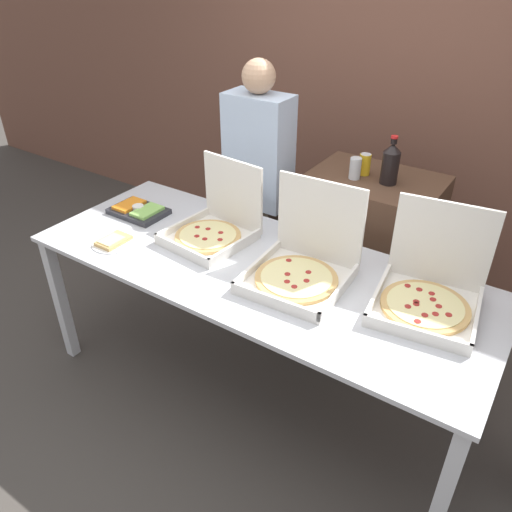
# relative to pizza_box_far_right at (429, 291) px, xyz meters

# --- Properties ---
(ground_plane) EXTENTS (16.00, 16.00, 0.00)m
(ground_plane) POSITION_rel_pizza_box_far_right_xyz_m (-0.81, -0.15, -0.94)
(ground_plane) COLOR #423D38
(brick_wall_behind) EXTENTS (10.00, 0.06, 2.80)m
(brick_wall_behind) POSITION_rel_pizza_box_far_right_xyz_m (-0.81, 1.55, 0.46)
(brick_wall_behind) COLOR brown
(brick_wall_behind) RESTS_ON ground_plane
(buffet_table) EXTENTS (2.37, 0.92, 0.86)m
(buffet_table) POSITION_rel_pizza_box_far_right_xyz_m (-0.81, -0.15, -0.17)
(buffet_table) COLOR silver
(buffet_table) RESTS_ON ground_plane
(pizza_box_far_right) EXTENTS (0.49, 0.50, 0.43)m
(pizza_box_far_right) POSITION_rel_pizza_box_far_right_xyz_m (0.00, 0.00, 0.00)
(pizza_box_far_right) COLOR silver
(pizza_box_far_right) RESTS_ON buffet_table
(pizza_box_near_left) EXTENTS (0.44, 0.46, 0.40)m
(pizza_box_near_left) POSITION_rel_pizza_box_far_right_xyz_m (-1.15, -0.05, -0.00)
(pizza_box_near_left) COLOR silver
(pizza_box_near_left) RESTS_ON buffet_table
(pizza_box_far_left) EXTENTS (0.47, 0.48, 0.44)m
(pizza_box_far_left) POSITION_rel_pizza_box_far_right_xyz_m (-0.56, -0.13, 0.00)
(pizza_box_far_left) COLOR silver
(pizza_box_far_left) RESTS_ON buffet_table
(paper_plate_front_left) EXTENTS (0.23, 0.23, 0.03)m
(paper_plate_front_left) POSITION_rel_pizza_box_far_right_xyz_m (-1.56, -0.40, -0.07)
(paper_plate_front_left) COLOR white
(paper_plate_front_left) RESTS_ON buffet_table
(veggie_tray) EXTENTS (0.33, 0.22, 0.05)m
(veggie_tray) POSITION_rel_pizza_box_far_right_xyz_m (-1.70, -0.08, -0.06)
(veggie_tray) COLOR #28282D
(veggie_tray) RESTS_ON buffet_table
(sideboard_podium) EXTENTS (0.75, 0.57, 1.08)m
(sideboard_podium) POSITION_rel_pizza_box_far_right_xyz_m (-0.56, 0.71, -0.40)
(sideboard_podium) COLOR #4C3323
(sideboard_podium) RESTS_ON ground_plane
(soda_bottle) EXTENTS (0.10, 0.10, 0.27)m
(soda_bottle) POSITION_rel_pizza_box_far_right_xyz_m (-0.47, 0.68, 0.26)
(soda_bottle) COLOR black
(soda_bottle) RESTS_ON sideboard_podium
(soda_can_silver) EXTENTS (0.07, 0.07, 0.12)m
(soda_can_silver) POSITION_rel_pizza_box_far_right_xyz_m (-0.66, 0.64, 0.20)
(soda_can_silver) COLOR silver
(soda_can_silver) RESTS_ON sideboard_podium
(soda_can_colored) EXTENTS (0.07, 0.07, 0.12)m
(soda_can_colored) POSITION_rel_pizza_box_far_right_xyz_m (-0.64, 0.72, 0.20)
(soda_can_colored) COLOR gold
(soda_can_colored) RESTS_ON sideboard_podium
(person_guest_cap) EXTENTS (0.40, 0.22, 1.69)m
(person_guest_cap) POSITION_rel_pizza_box_far_right_xyz_m (-1.25, 0.54, -0.06)
(person_guest_cap) COLOR #473D33
(person_guest_cap) RESTS_ON ground_plane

